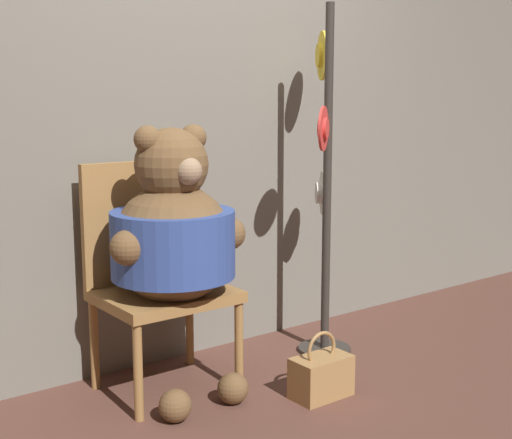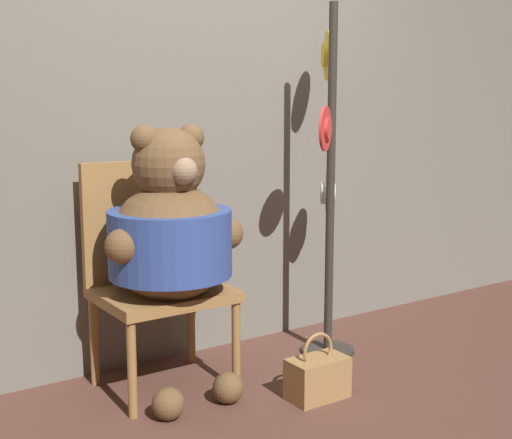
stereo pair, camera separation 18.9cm
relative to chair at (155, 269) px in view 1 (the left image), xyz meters
name	(u,v)px [view 1 (the left image)]	position (x,y,z in m)	size (l,w,h in m)	color
ground_plane	(261,396)	(0.30, -0.43, -0.55)	(14.00, 14.00, 0.00)	brown
wall_back	(175,140)	(0.30, 0.29, 0.57)	(8.00, 0.10, 2.25)	slate
chair	(155,269)	(0.00, 0.00, 0.00)	(0.58, 0.48, 1.04)	#9E703D
teddy_bear	(174,236)	(0.00, -0.17, 0.18)	(0.66, 0.59, 1.22)	brown
hat_display_rack	(325,186)	(0.95, -0.12, 0.33)	(0.37, 0.43, 1.80)	#332D28
handbag_on_ground	(321,375)	(0.51, -0.59, -0.45)	(0.27, 0.16, 0.31)	#A87A47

